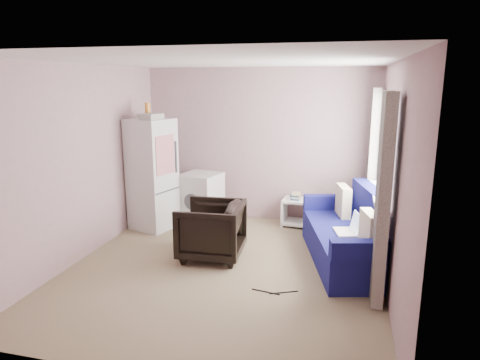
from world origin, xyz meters
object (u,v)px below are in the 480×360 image
(fridge, at_px, (152,174))
(washing_machine, at_px, (201,197))
(armchair, at_px, (211,227))
(side_table, at_px, (295,210))
(sofa, at_px, (354,237))

(fridge, relative_size, washing_machine, 2.40)
(fridge, bearing_deg, washing_machine, 50.80)
(armchair, height_order, fridge, fridge)
(fridge, relative_size, side_table, 3.62)
(armchair, height_order, washing_machine, armchair)
(armchair, height_order, side_table, armchair)
(side_table, bearing_deg, washing_machine, -172.43)
(armchair, xyz_separation_m, fridge, (-1.24, 0.91, 0.47))
(armchair, distance_m, fridge, 1.61)
(side_table, bearing_deg, fridge, -163.45)
(washing_machine, bearing_deg, armchair, -53.32)
(armchair, bearing_deg, fridge, -129.52)
(fridge, bearing_deg, sofa, 5.11)
(washing_machine, distance_m, sofa, 2.65)
(washing_machine, xyz_separation_m, side_table, (1.53, 0.20, -0.17))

